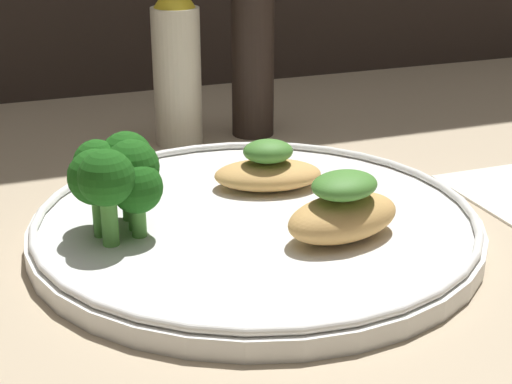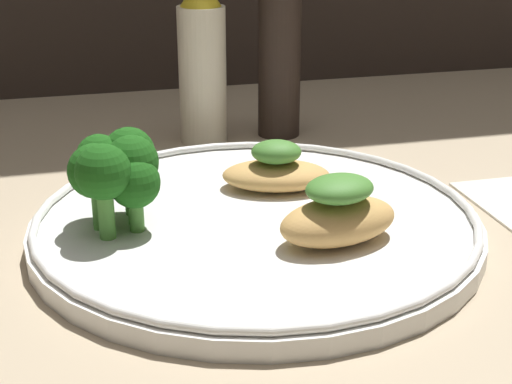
{
  "view_description": "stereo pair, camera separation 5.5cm",
  "coord_description": "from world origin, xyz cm",
  "px_view_note": "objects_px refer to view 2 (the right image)",
  "views": [
    {
      "loc": [
        -17.74,
        -47.61,
        23.99
      ],
      "look_at": [
        0.0,
        0.0,
        3.4
      ],
      "focal_mm": 55.0,
      "sensor_mm": 36.0,
      "label": 1
    },
    {
      "loc": [
        -12.52,
        -49.24,
        23.99
      ],
      "look_at": [
        0.0,
        0.0,
        3.4
      ],
      "focal_mm": 55.0,
      "sensor_mm": 36.0,
      "label": 2
    }
  ],
  "objects_px": {
    "plate": "(256,223)",
    "pepper_grinder": "(279,61)",
    "broccoli_bunch": "(116,169)",
    "sauce_bottle": "(202,64)"
  },
  "relations": [
    {
      "from": "plate",
      "to": "sauce_bottle",
      "type": "height_order",
      "value": "sauce_bottle"
    },
    {
      "from": "broccoli_bunch",
      "to": "sauce_bottle",
      "type": "bearing_deg",
      "value": 65.05
    },
    {
      "from": "broccoli_bunch",
      "to": "sauce_bottle",
      "type": "relative_size",
      "value": 0.47
    },
    {
      "from": "broccoli_bunch",
      "to": "sauce_bottle",
      "type": "distance_m",
      "value": 0.24
    },
    {
      "from": "pepper_grinder",
      "to": "plate",
      "type": "bearing_deg",
      "value": -109.7
    },
    {
      "from": "sauce_bottle",
      "to": "plate",
      "type": "bearing_deg",
      "value": -91.28
    },
    {
      "from": "broccoli_bunch",
      "to": "pepper_grinder",
      "type": "distance_m",
      "value": 0.28
    },
    {
      "from": "plate",
      "to": "broccoli_bunch",
      "type": "relative_size",
      "value": 4.36
    },
    {
      "from": "plate",
      "to": "pepper_grinder",
      "type": "distance_m",
      "value": 0.25
    },
    {
      "from": "sauce_bottle",
      "to": "pepper_grinder",
      "type": "height_order",
      "value": "pepper_grinder"
    }
  ]
}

